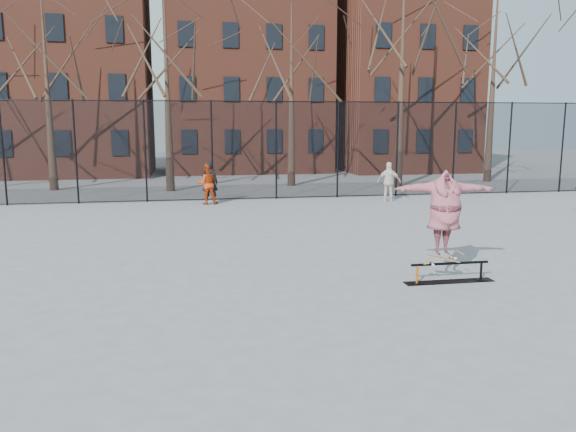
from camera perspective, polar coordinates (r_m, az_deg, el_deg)
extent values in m
plane|color=slate|center=(10.50, 3.50, -8.00)|extent=(100.00, 100.00, 0.00)
cube|color=black|center=(11.74, 16.04, -6.42)|extent=(1.84, 0.28, 0.01)
cylinder|color=#DB630C|center=(11.41, 12.98, -5.80)|extent=(0.05, 0.05, 0.38)
cylinder|color=black|center=(12.01, 19.02, -5.32)|extent=(0.05, 0.05, 0.38)
cylinder|color=black|center=(11.65, 16.12, -4.66)|extent=(1.63, 0.05, 0.05)
imported|color=#403D98|center=(11.39, 15.61, -0.08)|extent=(2.09, 0.74, 1.67)
imported|color=black|center=(21.86, -7.95, 3.41)|extent=(0.68, 0.52, 1.70)
imported|color=#A5310E|center=(21.86, -8.18, 3.27)|extent=(0.79, 0.62, 1.59)
imported|color=silver|center=(22.79, 10.22, 3.45)|extent=(1.00, 0.68, 1.57)
cylinder|color=black|center=(23.75, -26.98, 5.74)|extent=(0.07, 0.07, 4.00)
cylinder|color=black|center=(23.14, -20.77, 6.09)|extent=(0.07, 0.07, 4.00)
cylinder|color=black|center=(22.81, -14.30, 6.37)|extent=(0.07, 0.07, 4.00)
cylinder|color=black|center=(22.77, -7.73, 6.57)|extent=(0.07, 0.07, 4.00)
cylinder|color=black|center=(23.03, -1.21, 6.69)|extent=(0.07, 0.07, 4.00)
cylinder|color=black|center=(23.58, 5.09, 6.72)|extent=(0.07, 0.07, 4.00)
cylinder|color=black|center=(24.39, 11.03, 6.68)|extent=(0.07, 0.07, 4.00)
cylinder|color=black|center=(25.44, 16.54, 6.58)|extent=(0.07, 0.07, 4.00)
cylinder|color=black|center=(26.71, 21.56, 6.43)|extent=(0.07, 0.07, 4.00)
cylinder|color=black|center=(28.16, 26.10, 6.25)|extent=(0.07, 0.07, 4.00)
cube|color=black|center=(22.88, -4.20, 6.65)|extent=(34.00, 0.01, 4.00)
cylinder|color=black|center=(22.86, -4.26, 11.56)|extent=(34.00, 0.04, 0.04)
cone|color=black|center=(28.20, -22.87, 7.11)|extent=(0.40, 0.40, 4.62)
cone|color=black|center=(26.24, -11.61, 7.53)|extent=(0.40, 0.40, 4.62)
cone|color=black|center=(27.97, -0.11, 7.84)|extent=(0.40, 0.40, 4.62)
cone|color=black|center=(28.22, 11.53, 7.67)|extent=(0.40, 0.40, 4.62)
cone|color=black|center=(31.79, 19.99, 7.49)|extent=(0.40, 0.40, 4.62)
cube|color=#5D2A1E|center=(36.44, -21.21, 13.43)|extent=(9.00, 7.00, 12.00)
cube|color=#5D2A1E|center=(36.09, -4.09, 14.88)|extent=(10.00, 7.00, 13.00)
cube|color=#5D2A1E|center=(38.40, 11.33, 12.91)|extent=(8.00, 7.00, 11.00)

